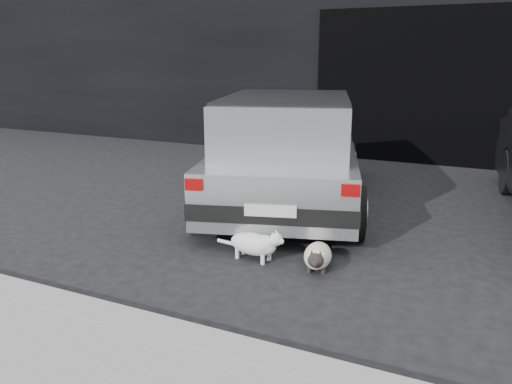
% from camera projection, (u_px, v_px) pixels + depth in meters
% --- Properties ---
extents(ground, '(80.00, 80.00, 0.00)m').
position_uv_depth(ground, '(289.00, 223.00, 5.58)').
color(ground, black).
rests_on(ground, ground).
extents(building_facade, '(34.00, 4.00, 5.00)m').
position_uv_depth(building_facade, '(450.00, 20.00, 9.77)').
color(building_facade, black).
rests_on(building_facade, ground).
extents(garage_opening, '(4.00, 0.10, 2.60)m').
position_uv_depth(garage_opening, '(433.00, 88.00, 8.32)').
color(garage_opening, black).
rests_on(garage_opening, ground).
extents(curb, '(18.00, 0.25, 0.12)m').
position_uv_depth(curb, '(288.00, 369.00, 2.88)').
color(curb, gray).
rests_on(curb, ground).
extents(silver_hatchback, '(2.62, 3.99, 1.35)m').
position_uv_depth(silver_hatchback, '(287.00, 145.00, 6.17)').
color(silver_hatchback, '#B2B4B7').
rests_on(silver_hatchback, ground).
extents(cat_siamese, '(0.35, 0.70, 0.25)m').
position_uv_depth(cat_siamese, '(317.00, 256.00, 4.37)').
color(cat_siamese, beige).
rests_on(cat_siamese, ground).
extents(cat_white, '(0.70, 0.29, 0.32)m').
position_uv_depth(cat_white, '(256.00, 244.00, 4.54)').
color(cat_white, white).
rests_on(cat_white, ground).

